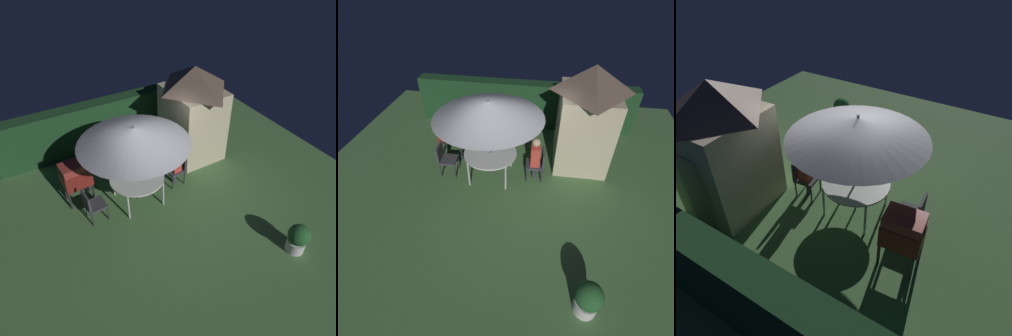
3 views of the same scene
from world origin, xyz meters
TOP-DOWN VIEW (x-y plane):
  - ground_plane at (0.00, 0.00)m, footprint 11.00×11.00m
  - hedge_backdrop at (0.00, 3.50)m, footprint 7.25×0.51m
  - garden_shed at (1.84, 1.66)m, footprint 1.53×1.82m
  - patio_table at (-0.56, 0.55)m, footprint 1.39×1.39m
  - patio_umbrella at (-0.56, 0.55)m, footprint 2.68×2.68m
  - bbq_grill at (-1.89, 1.32)m, footprint 0.74×0.56m
  - chair_near_shed at (0.70, 0.67)m, footprint 0.50×0.50m
  - chair_far_side at (-1.81, 0.47)m, footprint 0.49×0.49m
  - potted_plant_by_shed at (1.80, -2.68)m, footprint 0.49×0.49m
  - person_in_red at (0.62, 0.66)m, footprint 0.27×0.36m

SIDE VIEW (x-z plane):
  - ground_plane at x=0.00m, z-range 0.00..0.00m
  - potted_plant_by_shed at x=1.80m, z-range 0.02..0.77m
  - chair_near_shed at x=0.70m, z-range 0.07..0.97m
  - chair_far_side at x=-1.81m, z-range 0.07..0.97m
  - patio_table at x=-0.56m, z-range 0.33..1.11m
  - hedge_backdrop at x=0.00m, z-range 0.00..1.52m
  - person_in_red at x=0.62m, z-range 0.15..1.41m
  - bbq_grill at x=-1.89m, z-range 0.25..1.45m
  - garden_shed at x=1.84m, z-range 0.03..2.84m
  - patio_umbrella at x=-0.56m, z-range 0.88..3.18m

